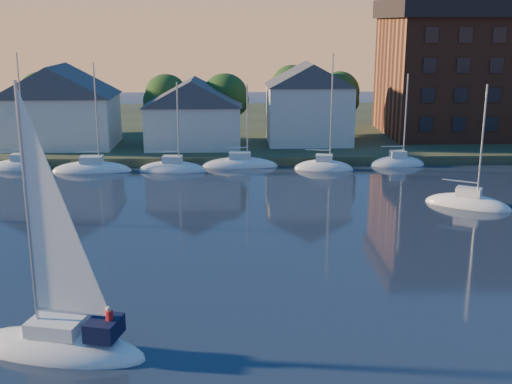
{
  "coord_description": "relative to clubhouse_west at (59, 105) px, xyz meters",
  "views": [
    {
      "loc": [
        -1.5,
        -19.16,
        15.28
      ],
      "look_at": [
        0.09,
        22.0,
        4.45
      ],
      "focal_mm": 45.0,
      "sensor_mm": 36.0,
      "label": 1
    }
  ],
  "objects": [
    {
      "name": "shoreline_land",
      "position": [
        22.0,
        17.0,
        -5.93
      ],
      "size": [
        160.0,
        50.0,
        2.0
      ],
      "primitive_type": "cube",
      "color": "#2E3720",
      "rests_on": "ground"
    },
    {
      "name": "wooden_dock",
      "position": [
        22.0,
        -6.0,
        -5.93
      ],
      "size": [
        120.0,
        3.0,
        1.0
      ],
      "primitive_type": "cube",
      "color": "brown",
      "rests_on": "ground"
    },
    {
      "name": "clubhouse_west",
      "position": [
        0.0,
        0.0,
        0.0
      ],
      "size": [
        13.65,
        9.45,
        9.64
      ],
      "color": "silver",
      "rests_on": "shoreline_land"
    },
    {
      "name": "clubhouse_centre",
      "position": [
        16.0,
        -1.0,
        -0.8
      ],
      "size": [
        11.55,
        8.4,
        8.08
      ],
      "color": "silver",
      "rests_on": "shoreline_land"
    },
    {
      "name": "clubhouse_east",
      "position": [
        30.0,
        1.0,
        0.07
      ],
      "size": [
        10.5,
        8.4,
        9.8
      ],
      "color": "silver",
      "rests_on": "shoreline_land"
    },
    {
      "name": "condo_block",
      "position": [
        56.0,
        6.95,
        3.86
      ],
      "size": [
        31.0,
        17.0,
        17.4
      ],
      "color": "brown",
      "rests_on": "shoreline_land"
    },
    {
      "name": "tree_line",
      "position": [
        24.0,
        5.0,
        1.24
      ],
      "size": [
        93.4,
        5.4,
        8.9
      ],
      "color": "#39281A",
      "rests_on": "shoreline_land"
    },
    {
      "name": "moored_fleet",
      "position": [
        10.0,
        -9.0,
        -5.83
      ],
      "size": [
        63.5,
        2.4,
        12.05
      ],
      "color": "silver",
      "rests_on": "ground"
    },
    {
      "name": "hero_sailboat",
      "position": [
        12.16,
        -48.98,
        -5.34
      ],
      "size": [
        9.41,
        4.98,
        14.02
      ],
      "rotation": [
        0.0,
        0.0,
        2.9
      ],
      "color": "silver",
      "rests_on": "ground"
    },
    {
      "name": "drifting_sailboat_right",
      "position": [
        40.85,
        -24.64,
        -5.84
      ],
      "size": [
        7.54,
        5.83,
        11.59
      ],
      "rotation": [
        0.0,
        0.0,
        -0.53
      ],
      "color": "silver",
      "rests_on": "ground"
    }
  ]
}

